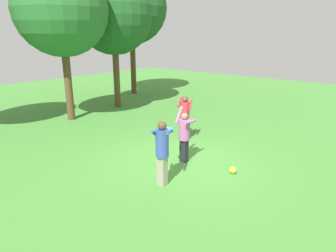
# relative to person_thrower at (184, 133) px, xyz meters

# --- Properties ---
(ground_plane) EXTENTS (40.00, 40.00, 0.00)m
(ground_plane) POSITION_rel_person_thrower_xyz_m (0.01, 0.05, -0.94)
(ground_plane) COLOR #478C38
(person_thrower) EXTENTS (0.56, 0.50, 1.75)m
(person_thrower) POSITION_rel_person_thrower_xyz_m (0.00, 0.00, 0.00)
(person_thrower) COLOR black
(person_thrower) RESTS_ON ground_plane
(person_catcher) EXTENTS (0.76, 0.71, 1.77)m
(person_catcher) POSITION_rel_person_thrower_xyz_m (-1.58, -0.48, 0.11)
(person_catcher) COLOR gray
(person_catcher) RESTS_ON ground_plane
(person_bystander) EXTENTS (0.73, 0.69, 1.71)m
(person_bystander) POSITION_rel_person_thrower_xyz_m (1.61, 1.18, 0.07)
(person_bystander) COLOR gray
(person_bystander) RESTS_ON ground_plane
(frisbee) EXTENTS (0.30, 0.30, 0.09)m
(frisbee) POSITION_rel_person_thrower_xyz_m (-0.76, -0.04, 0.32)
(frisbee) COLOR #2393D1
(ball_white) EXTENTS (0.20, 0.20, 0.20)m
(ball_white) POSITION_rel_person_thrower_xyz_m (4.32, 3.50, -0.85)
(ball_white) COLOR white
(ball_white) RESTS_ON ground_plane
(ball_yellow) EXTENTS (0.21, 0.21, 0.21)m
(ball_yellow) POSITION_rel_person_thrower_xyz_m (0.25, -1.59, -0.84)
(ball_yellow) COLOR yellow
(ball_yellow) RESTS_ON ground_plane
(tree_center) EXTENTS (4.05, 4.05, 6.92)m
(tree_center) POSITION_rel_person_thrower_xyz_m (0.56, 7.08, 3.93)
(tree_center) COLOR brown
(tree_center) RESTS_ON ground_plane
(tree_right) EXTENTS (3.94, 3.94, 6.73)m
(tree_right) POSITION_rel_person_thrower_xyz_m (3.74, 7.41, 3.80)
(tree_right) COLOR brown
(tree_right) RESTS_ON ground_plane
(tree_far_right) EXTENTS (4.51, 4.51, 7.71)m
(tree_far_right) POSITION_rel_person_thrower_xyz_m (7.03, 9.53, 4.49)
(tree_far_right) COLOR brown
(tree_far_right) RESTS_ON ground_plane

